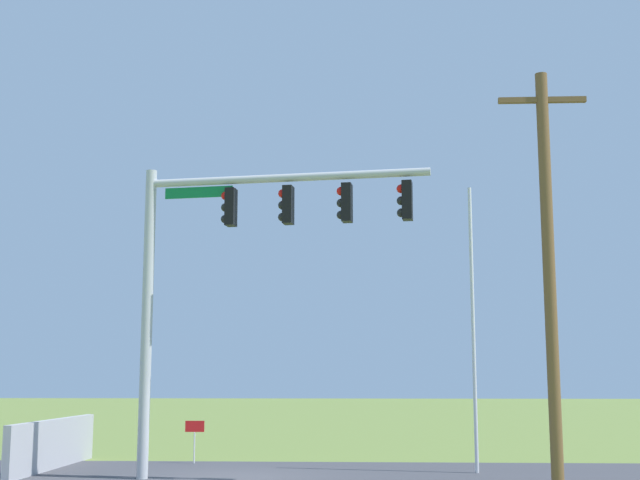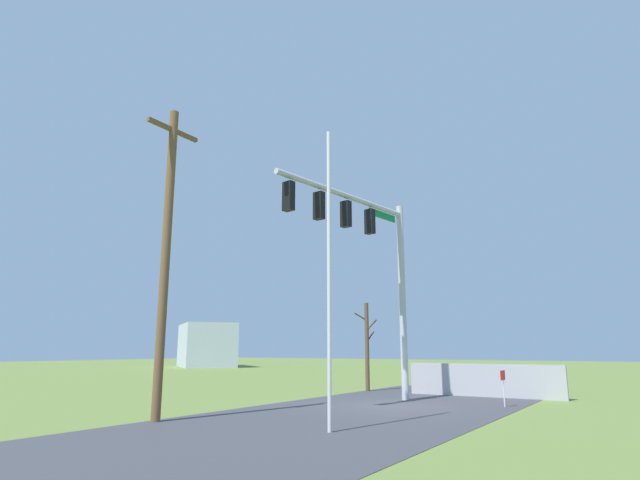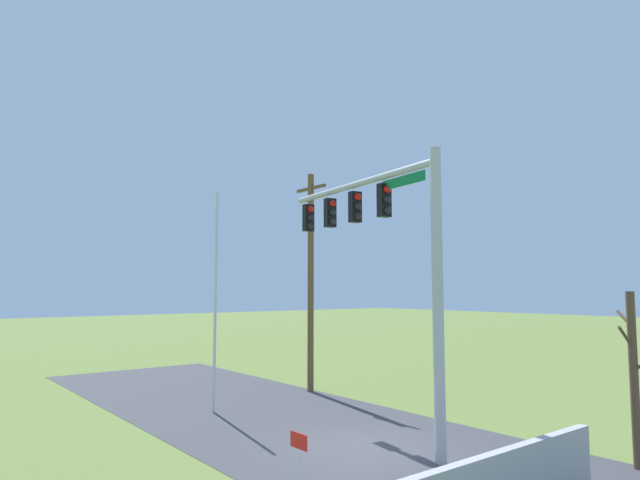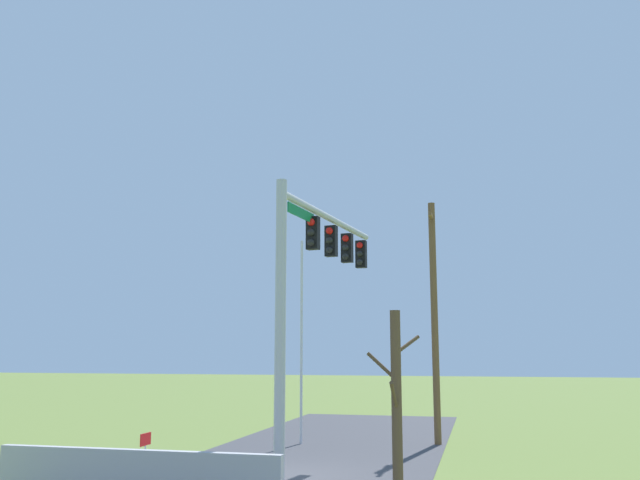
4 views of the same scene
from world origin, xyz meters
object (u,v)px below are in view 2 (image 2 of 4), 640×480
Objects in this scene: distant_building at (206,345)px; bare_tree at (367,345)px; signal_mast at (369,250)px; open_sign at (503,380)px; flagpole at (329,273)px; utility_pole at (166,252)px.

bare_tree is at bearing -176.90° from distant_building.
signal_mast is at bearing 179.40° from distant_building.
open_sign is at bearing -68.28° from signal_mast.
signal_mast is 7.05m from bare_tree.
bare_tree is at bearing 29.05° from signal_mast.
bare_tree reaches higher than open_sign.
open_sign is 45.91m from distant_building.
flagpole reaches higher than distant_building.
bare_tree is at bearing 23.42° from flagpole.
utility_pole reaches higher than open_sign.
bare_tree is (12.56, 0.06, -2.57)m from utility_pole.
open_sign is (1.67, -4.19, -4.71)m from signal_mast.
utility_pole is (-1.01, 4.94, 0.90)m from flagpole.
flagpole is 0.78× the size of distant_building.
utility_pole is (-7.21, 2.91, -0.91)m from signal_mast.
bare_tree is 37.88m from distant_building.
utility_pole is 11.98m from open_sign.
signal_mast is at bearing -150.95° from bare_tree.
flagpole is at bearing -161.85° from signal_mast.
signal_mast reaches higher than flagpole.
distant_building is at bearing 43.24° from utility_pole.
utility_pole is 46.15m from distant_building.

